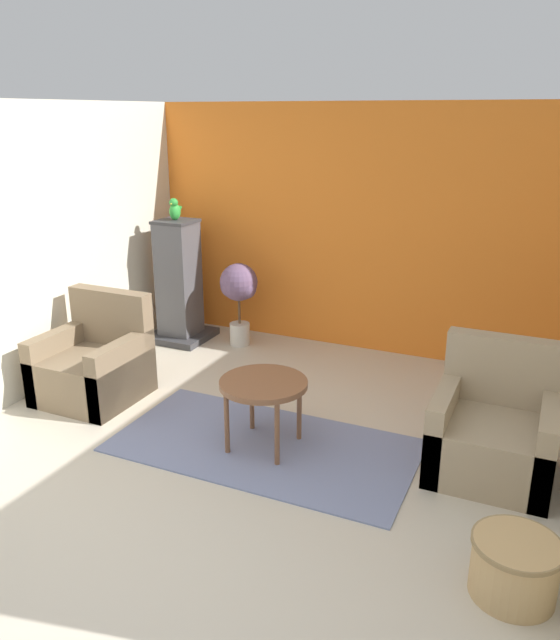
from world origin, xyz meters
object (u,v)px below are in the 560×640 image
(parrot, at_px, (175,210))
(armchair_left, at_px, (95,366))
(birdcage, at_px, (179,286))
(wicker_basket, at_px, (514,566))
(potted_plant, at_px, (239,289))
(coffee_table, at_px, (263,388))
(armchair_right, at_px, (493,433))

(parrot, bearing_deg, armchair_left, -85.05)
(birdcage, distance_m, wicker_basket, 4.36)
(parrot, bearing_deg, potted_plant, 8.47)
(coffee_table, distance_m, birdcage, 2.46)
(parrot, relative_size, wicker_basket, 0.51)
(birdcage, distance_m, parrot, 0.79)
(potted_plant, bearing_deg, armchair_right, -28.17)
(birdcage, relative_size, potted_plant, 1.47)
(coffee_table, xyz_separation_m, wicker_basket, (1.77, -0.80, -0.30))
(armchair_right, bearing_deg, birdcage, 158.16)
(armchair_left, height_order, birdcage, birdcage)
(coffee_table, bearing_deg, potted_plant, 122.69)
(potted_plant, bearing_deg, parrot, -171.53)
(armchair_left, distance_m, armchair_right, 3.20)
(armchair_right, xyz_separation_m, parrot, (-3.32, 1.33, 1.09))
(birdcage, bearing_deg, wicker_basket, -34.83)
(armchair_left, bearing_deg, birdcage, 94.96)
(armchair_left, bearing_deg, wicker_basket, -15.78)
(parrot, xyz_separation_m, wicker_basket, (3.56, -2.48, -1.20))
(potted_plant, bearing_deg, wicker_basket, -41.53)
(coffee_table, distance_m, wicker_basket, 1.96)
(coffee_table, relative_size, parrot, 2.77)
(armchair_right, distance_m, birdcage, 3.59)
(armchair_right, xyz_separation_m, potted_plant, (-2.67, 1.43, 0.31))
(coffee_table, height_order, parrot, parrot)
(birdcage, bearing_deg, potted_plant, 8.63)
(coffee_table, bearing_deg, parrot, 136.81)
(coffee_table, xyz_separation_m, parrot, (-1.80, 1.69, 0.91))
(armchair_right, bearing_deg, wicker_basket, -78.18)
(birdcage, bearing_deg, armchair_left, -85.04)
(armchair_right, relative_size, wicker_basket, 1.97)
(coffee_table, bearing_deg, birdcage, 136.84)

